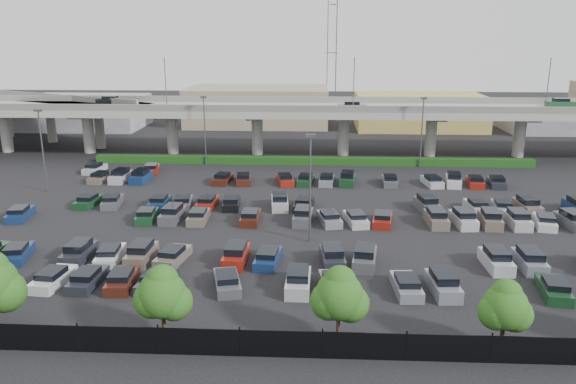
# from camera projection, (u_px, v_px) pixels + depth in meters

# --- Properties ---
(ground) EXTENTS (280.00, 280.00, 0.00)m
(ground) POSITION_uv_depth(u_px,v_px,m) (310.00, 215.00, 61.00)
(ground) COLOR black
(overpass) EXTENTS (150.00, 13.00, 15.80)m
(overpass) POSITION_uv_depth(u_px,v_px,m) (311.00, 112.00, 89.91)
(overpass) COLOR gray
(overpass) RESTS_ON ground
(on_ramp) EXTENTS (50.93, 30.13, 8.80)m
(on_ramp) POSITION_uv_depth(u_px,v_px,m) (30.00, 103.00, 102.97)
(on_ramp) COLOR gray
(on_ramp) RESTS_ON ground
(hedge) EXTENTS (66.00, 1.60, 1.10)m
(hedge) POSITION_uv_depth(u_px,v_px,m) (312.00, 161.00, 84.89)
(hedge) COLOR #113B12
(hedge) RESTS_ON ground
(fence) EXTENTS (70.00, 0.10, 2.00)m
(fence) POSITION_uv_depth(u_px,v_px,m) (305.00, 345.00, 33.83)
(fence) COLOR black
(fence) RESTS_ON ground
(tree_row) EXTENTS (65.07, 3.66, 5.94)m
(tree_row) POSITION_uv_depth(u_px,v_px,m) (318.00, 294.00, 34.50)
(tree_row) COLOR #332316
(tree_row) RESTS_ON ground
(parked_cars) EXTENTS (63.15, 41.67, 1.67)m
(parked_cars) POSITION_uv_depth(u_px,v_px,m) (310.00, 222.00, 56.99)
(parked_cars) COLOR #491D13
(parked_cars) RESTS_ON ground
(light_poles) EXTENTS (66.90, 48.38, 10.30)m
(light_poles) POSITION_uv_depth(u_px,v_px,m) (273.00, 155.00, 61.43)
(light_poles) COLOR #4A4A4F
(light_poles) RESTS_ON ground
(distant_buildings) EXTENTS (138.00, 24.00, 9.00)m
(distant_buildings) POSITION_uv_depth(u_px,v_px,m) (372.00, 109.00, 118.85)
(distant_buildings) COLOR gray
(distant_buildings) RESTS_ON ground
(comm_tower) EXTENTS (2.40, 2.40, 30.00)m
(comm_tower) POSITION_uv_depth(u_px,v_px,m) (332.00, 50.00, 127.76)
(comm_tower) COLOR #4A4A4F
(comm_tower) RESTS_ON ground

